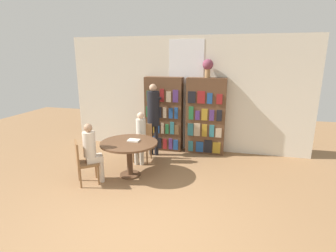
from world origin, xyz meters
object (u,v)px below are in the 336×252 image
(bookshelf_left, at_px, (164,114))
(chair_near_camera, at_px, (83,160))
(librarian_standing, at_px, (153,112))
(flower_vase, at_px, (208,66))
(reading_table, at_px, (129,148))
(bookshelf_right, at_px, (205,116))
(chair_left_side, at_px, (143,140))
(seated_reader_left, at_px, (140,135))
(seated_reader_right, at_px, (92,150))

(bookshelf_left, height_order, chair_near_camera, bookshelf_left)
(bookshelf_left, bearing_deg, librarian_standing, -105.26)
(flower_vase, xyz_separation_m, reading_table, (-1.39, -1.81, -1.63))
(bookshelf_right, distance_m, flower_vase, 1.27)
(bookshelf_right, bearing_deg, reading_table, -127.41)
(chair_left_side, height_order, librarian_standing, librarian_standing)
(chair_left_side, xyz_separation_m, librarian_standing, (0.16, 0.37, 0.63))
(seated_reader_left, height_order, seated_reader_right, seated_reader_right)
(reading_table, relative_size, chair_near_camera, 1.34)
(chair_near_camera, xyz_separation_m, chair_left_side, (0.71, 1.51, 0.00))
(flower_vase, xyz_separation_m, chair_near_camera, (-2.14, -2.38, -1.76))
(seated_reader_right, bearing_deg, seated_reader_left, 116.94)
(bookshelf_left, distance_m, seated_reader_left, 1.14)
(seated_reader_left, bearing_deg, bookshelf_left, -106.95)
(flower_vase, height_order, chair_left_side, flower_vase)
(flower_vase, distance_m, seated_reader_left, 2.37)
(chair_near_camera, bearing_deg, librarian_standing, 117.43)
(seated_reader_left, xyz_separation_m, librarian_standing, (0.15, 0.56, 0.45))
(flower_vase, relative_size, seated_reader_right, 0.37)
(seated_reader_left, xyz_separation_m, seated_reader_right, (-0.57, -1.21, 0.01))
(bookshelf_right, relative_size, seated_reader_right, 1.61)
(bookshelf_right, xyz_separation_m, chair_near_camera, (-2.12, -2.38, -0.48))
(reading_table, xyz_separation_m, seated_reader_right, (-0.59, -0.46, 0.06))
(bookshelf_left, xyz_separation_m, seated_reader_right, (-0.86, -2.27, -0.30))
(flower_vase, distance_m, librarian_standing, 1.76)
(reading_table, distance_m, librarian_standing, 1.41)
(flower_vase, relative_size, reading_table, 0.38)
(bookshelf_right, xyz_separation_m, flower_vase, (0.01, 0.01, 1.27))
(bookshelf_left, bearing_deg, seated_reader_left, -105.33)
(reading_table, distance_m, chair_left_side, 0.94)
(bookshelf_left, distance_m, bookshelf_right, 1.11)
(chair_near_camera, bearing_deg, chair_left_side, 117.00)
(librarian_standing, bearing_deg, chair_near_camera, -114.96)
(seated_reader_right, bearing_deg, bookshelf_right, 101.28)
(chair_near_camera, height_order, seated_reader_right, seated_reader_right)
(bookshelf_right, height_order, chair_left_side, bookshelf_right)
(reading_table, bearing_deg, librarian_standing, 84.18)
(chair_near_camera, relative_size, seated_reader_right, 0.73)
(bookshelf_right, distance_m, reading_table, 2.30)
(chair_left_side, xyz_separation_m, seated_reader_right, (-0.57, -1.39, 0.19))
(seated_reader_left, bearing_deg, chair_near_camera, 59.75)
(flower_vase, bearing_deg, chair_left_side, -148.26)
(flower_vase, bearing_deg, reading_table, -127.54)
(bookshelf_right, height_order, reading_table, bookshelf_right)
(bookshelf_left, xyz_separation_m, reading_table, (-0.27, -1.81, -0.36))
(bookshelf_right, xyz_separation_m, seated_reader_right, (-1.98, -2.27, -0.29))
(bookshelf_left, distance_m, chair_left_side, 1.04)
(reading_table, distance_m, seated_reader_right, 0.75)
(librarian_standing, bearing_deg, bookshelf_right, 21.84)
(flower_vase, bearing_deg, librarian_standing, -158.13)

